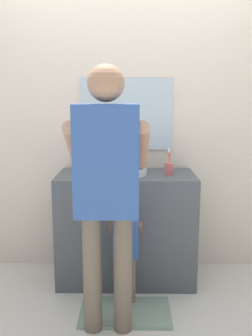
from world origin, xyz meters
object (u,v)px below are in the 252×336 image
(toothbrush_cup, at_px, (169,168))
(child_toddler, at_px, (126,242))
(adult_parent, at_px, (107,177))
(soap_bottle, at_px, (79,166))

(toothbrush_cup, distance_m, child_toddler, 0.70)
(toothbrush_cup, bearing_deg, adult_parent, -123.09)
(child_toddler, xyz_separation_m, adult_parent, (-0.11, -0.32, 0.55))
(toothbrush_cup, height_order, adult_parent, adult_parent)
(toothbrush_cup, bearing_deg, soap_bottle, 179.30)
(toothbrush_cup, xyz_separation_m, child_toddler, (-0.34, -0.38, -0.48))
(toothbrush_cup, relative_size, child_toddler, 0.26)
(soap_bottle, bearing_deg, child_toddler, -45.71)
(toothbrush_cup, distance_m, soap_bottle, 0.72)
(soap_bottle, relative_size, adult_parent, 0.10)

